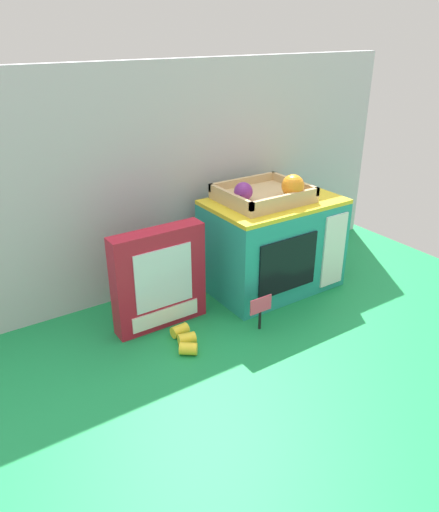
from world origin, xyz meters
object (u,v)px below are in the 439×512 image
toy_microwave (272,244)px  loose_toy_banana (185,339)px  food_groups_crate (266,194)px  price_sign (261,308)px  cookie_set_box (159,279)px

toy_microwave → loose_toy_banana: (-0.40, -0.13, -0.13)m
food_groups_crate → toy_microwave: bearing=-11.9°
price_sign → toy_microwave: bearing=44.7°
toy_microwave → cookie_set_box: bearing=-179.0°
price_sign → loose_toy_banana: 0.22m
food_groups_crate → loose_toy_banana: food_groups_crate is taller
food_groups_crate → loose_toy_banana: (-0.37, -0.14, -0.30)m
price_sign → loose_toy_banana: price_sign is taller
food_groups_crate → cookie_set_box: size_ratio=0.88×
loose_toy_banana → price_sign: bearing=-13.7°
price_sign → cookie_set_box: bearing=140.5°
food_groups_crate → price_sign: bearing=-129.7°
price_sign → loose_toy_banana: (-0.21, 0.05, -0.05)m
loose_toy_banana → toy_microwave: bearing=18.5°
toy_microwave → loose_toy_banana: size_ratio=3.13×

